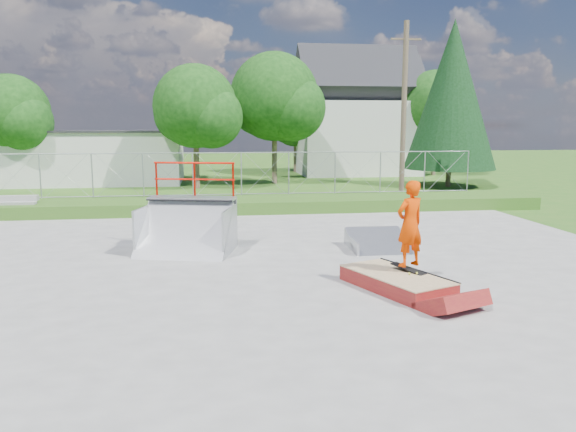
{
  "coord_description": "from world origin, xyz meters",
  "views": [
    {
      "loc": [
        -1.33,
        -12.93,
        3.4
      ],
      "look_at": [
        0.65,
        1.14,
        1.1
      ],
      "focal_mm": 35.0,
      "sensor_mm": 36.0,
      "label": 1
    }
  ],
  "objects_px": {
    "grind_box": "(396,282)",
    "quarter_pipe": "(185,210)",
    "flat_bank_ramp": "(379,242)",
    "skater": "(410,227)"
  },
  "relations": [
    {
      "from": "flat_bank_ramp",
      "to": "skater",
      "type": "xyz_separation_m",
      "value": [
        -0.46,
        -3.58,
        1.07
      ]
    },
    {
      "from": "quarter_pipe",
      "to": "grind_box",
      "type": "bearing_deg",
      "value": -28.05
    },
    {
      "from": "flat_bank_ramp",
      "to": "quarter_pipe",
      "type": "bearing_deg",
      "value": 178.1
    },
    {
      "from": "grind_box",
      "to": "flat_bank_ramp",
      "type": "distance_m",
      "value": 3.81
    },
    {
      "from": "grind_box",
      "to": "skater",
      "type": "height_order",
      "value": "skater"
    },
    {
      "from": "quarter_pipe",
      "to": "flat_bank_ramp",
      "type": "distance_m",
      "value": 5.32
    },
    {
      "from": "quarter_pipe",
      "to": "skater",
      "type": "relative_size",
      "value": 1.32
    },
    {
      "from": "grind_box",
      "to": "quarter_pipe",
      "type": "bearing_deg",
      "value": 115.55
    },
    {
      "from": "grind_box",
      "to": "flat_bank_ramp",
      "type": "xyz_separation_m",
      "value": [
        0.77,
        3.73,
        0.06
      ]
    },
    {
      "from": "grind_box",
      "to": "quarter_pipe",
      "type": "relative_size",
      "value": 1.13
    }
  ]
}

